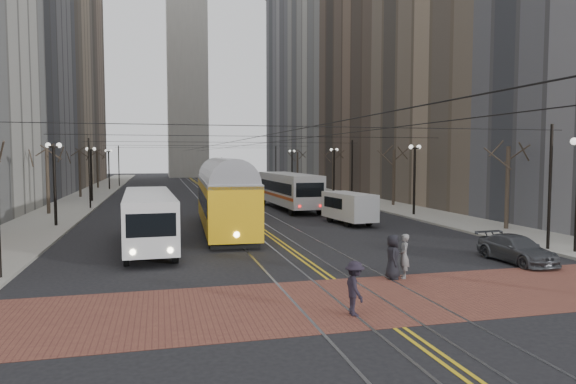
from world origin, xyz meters
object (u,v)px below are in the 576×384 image
sedan_parked (517,249)px  transit_bus (149,220)px  clock_tower (186,21)px  rear_bus (289,191)px  pedestrian_d (355,288)px  pedestrian_a (393,257)px  cargo_van (349,209)px  sedan_grey (310,197)px  streetcar (224,203)px  pedestrian_b (404,256)px

sedan_parked → transit_bus: bearing=151.3°
clock_tower → rear_bus: 83.71m
pedestrian_d → pedestrian_a: bearing=-35.8°
cargo_van → sedan_grey: size_ratio=1.19×
rear_bus → sedan_parked: bearing=-81.7°
cargo_van → pedestrian_a: bearing=-112.4°
streetcar → rear_bus: bearing=60.6°
rear_bus → streetcar: bearing=-123.5°
cargo_van → pedestrian_a: (-4.26, -16.08, -0.23)m
sedan_grey → pedestrian_d: (-9.30, -36.15, 0.13)m
sedan_parked → rear_bus: bearing=97.6°
streetcar → clock_tower: bearing=90.8°
sedan_parked → pedestrian_a: (-7.08, -1.59, 0.29)m
sedan_grey → pedestrian_a: size_ratio=2.40×
sedan_grey → pedestrian_d: size_ratio=2.54×
rear_bus → sedan_parked: (4.50, -25.71, -1.04)m
cargo_van → pedestrian_d: (-7.51, -20.15, -0.27)m
pedestrian_d → streetcar: bearing=7.7°
sedan_grey → sedan_parked: bearing=-88.5°
pedestrian_a → pedestrian_d: pedestrian_a is taller
rear_bus → sedan_grey: rear_bus is taller
clock_tower → transit_bus: bearing=-94.4°
transit_bus → sedan_parked: size_ratio=2.76×
cargo_van → sedan_parked: bearing=-86.6°
clock_tower → streetcar: size_ratio=4.22×
clock_tower → sedan_parked: 108.28m
streetcar → pedestrian_b: streetcar is taller
sedan_grey → streetcar: bearing=-123.5°
rear_bus → sedan_grey: bearing=52.3°
sedan_parked → clock_tower: bearing=93.0°
streetcar → sedan_parked: 18.21m
streetcar → sedan_parked: bearing=-46.2°
pedestrian_d → sedan_parked: bearing=-58.5°
clock_tower → streetcar: clock_tower is taller
sedan_grey → sedan_parked: (1.02, -30.49, -0.12)m
cargo_van → pedestrian_a: size_ratio=2.86×
sedan_grey → pedestrian_a: (-6.05, -32.08, 0.18)m
clock_tower → pedestrian_d: size_ratio=38.61×
clock_tower → pedestrian_a: (2.42, -103.50, -35.05)m
transit_bus → cargo_van: size_ratio=2.30×
clock_tower → cargo_van: size_ratio=12.80×
rear_bus → sedan_parked: 26.12m
streetcar → pedestrian_d: (1.68, -19.30, -0.98)m
transit_bus → streetcar: size_ratio=0.76×
transit_bus → pedestrian_d: bearing=-67.4°
pedestrian_b → clock_tower: bearing=-158.5°
sedan_grey → sedan_parked: sedan_grey is taller
pedestrian_a → pedestrian_b: size_ratio=1.00×
rear_bus → sedan_parked: rear_bus is taller
cargo_van → sedan_parked: (2.81, -14.49, -0.52)m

